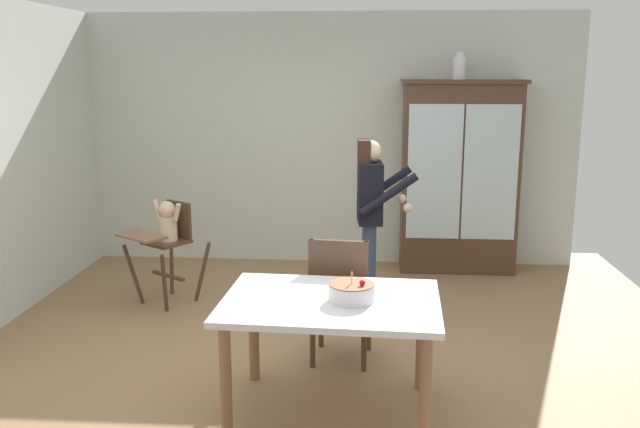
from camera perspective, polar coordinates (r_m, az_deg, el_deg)
ground_plane at (r=5.12m, az=-1.05°, el=-12.13°), size 6.24×6.24×0.00m
wall_back at (r=7.33m, az=0.75°, el=6.28°), size 5.32×0.06×2.70m
china_cabinet at (r=7.16m, az=11.75°, el=3.13°), size 1.25×0.48×2.01m
ceramic_vase at (r=7.07m, az=11.75°, el=12.11°), size 0.13×0.13×0.27m
high_chair_with_toddler at (r=6.23m, az=-12.90°, el=-1.60°), size 0.80×0.85×0.95m
adult_person at (r=5.76m, az=4.32°, el=0.75°), size 0.52×0.51×1.53m
dining_table at (r=4.15m, az=0.92°, el=-8.57°), size 1.36×1.00×0.74m
birthday_cake at (r=4.08m, az=2.72°, el=-6.63°), size 0.28×0.28×0.19m
dining_chair_far_side at (r=4.82m, az=1.71°, el=-6.61°), size 0.48×0.48×0.96m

